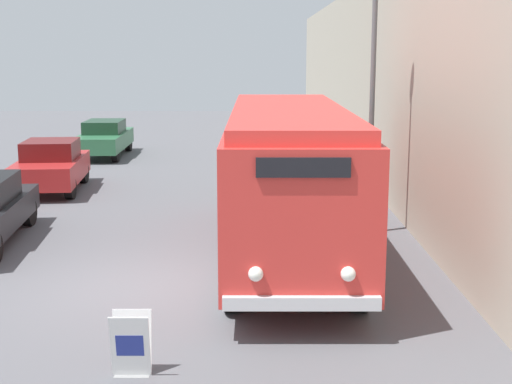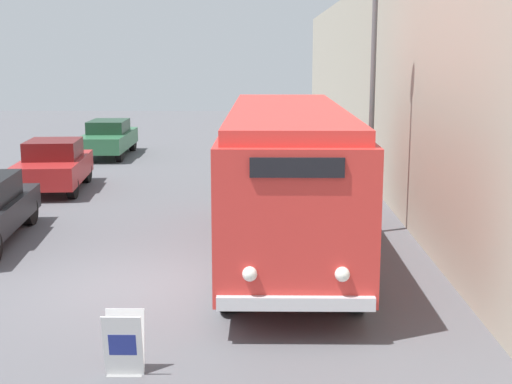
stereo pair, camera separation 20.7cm
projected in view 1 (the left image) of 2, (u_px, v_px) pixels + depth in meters
name	position (u px, v px, depth m)	size (l,w,h in m)	color
ground_plane	(136.00, 287.00, 12.90)	(80.00, 80.00, 0.00)	#56565B
building_wall_right	(375.00, 82.00, 22.11)	(0.30, 60.00, 6.55)	#B2A893
vintage_bus	(285.00, 172.00, 14.59)	(2.40, 9.40, 3.10)	black
sign_board	(128.00, 346.00, 9.29)	(0.52, 0.33, 0.86)	gray
streetlamp	(370.00, 62.00, 16.08)	(0.36, 0.36, 6.08)	#595E60
parked_car_mid	(47.00, 166.00, 21.78)	(2.17, 4.20, 1.55)	black
parked_car_far	(101.00, 138.00, 29.12)	(1.81, 4.66, 1.47)	black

